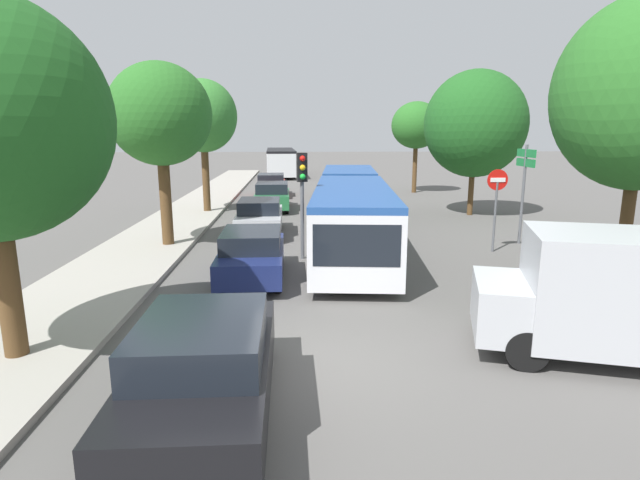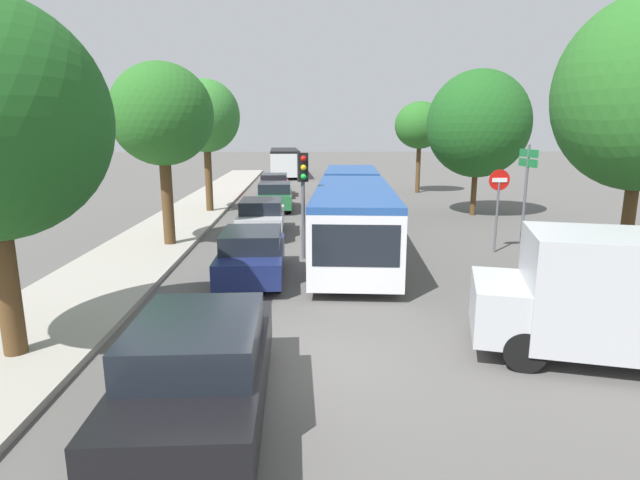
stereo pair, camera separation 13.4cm
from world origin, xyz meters
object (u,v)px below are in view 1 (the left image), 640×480
white_van (636,294)px  tree_right_far (416,126)px  no_entry_sign (496,197)px  queued_car_navy (252,254)px  city_bus_rear (281,160)px  queued_car_silver (260,217)px  queued_car_green (272,196)px  queued_car_red (271,185)px  articulated_bus (351,203)px  tree_left_mid (160,115)px  queued_car_black (204,367)px  tree_left_far (203,117)px  direction_sign_post (525,174)px  tree_right_mid (477,127)px  traffic_light (302,182)px

white_van → tree_right_far: bearing=-78.3°
no_entry_sign → queued_car_navy: bearing=-70.3°
city_bus_rear → tree_right_far: tree_right_far is taller
queued_car_silver → queued_car_green: size_ratio=0.98×
queued_car_green → queued_car_red: size_ratio=1.01×
articulated_bus → no_entry_sign: 5.36m
tree_left_mid → queued_car_black: bearing=-73.8°
city_bus_rear → white_van: 40.92m
tree_left_far → tree_right_far: 15.17m
queued_car_silver → direction_sign_post: bearing=-103.4°
queued_car_black → direction_sign_post: (9.58, 11.01, 1.79)m
queued_car_red → queued_car_green: bearing=-177.5°
queued_car_black → tree_right_far: size_ratio=0.72×
queued_car_navy → tree_right_far: bearing=-25.5°
city_bus_rear → no_entry_sign: (8.07, -31.94, 0.45)m
tree_left_mid → tree_left_far: (0.08, 7.73, 0.20)m
no_entry_sign → tree_left_mid: 11.68m
queued_car_silver → direction_sign_post: (9.68, -2.20, 1.84)m
queued_car_silver → tree_right_far: 17.33m
queued_car_green → direction_sign_post: bearing=-133.3°
queued_car_green → tree_right_mid: size_ratio=0.60×
articulated_bus → city_bus_rear: size_ratio=1.37×
direction_sign_post → queued_car_silver: bearing=-12.4°
tree_right_mid → queued_car_red: bearing=141.8°
white_van → tree_left_mid: size_ratio=0.84×
city_bus_rear → direction_sign_post: size_ratio=3.21×
queued_car_red → tree_left_mid: tree_left_mid is taller
city_bus_rear → tree_right_mid: bearing=-159.9°
articulated_bus → white_van: size_ratio=2.95×
queued_car_black → tree_right_mid: size_ratio=0.63×
tree_right_mid → direction_sign_post: bearing=-94.6°
queued_car_green → no_entry_sign: (7.96, -9.95, 1.14)m
queued_car_navy → white_van: size_ratio=0.75×
queued_car_black → tree_left_mid: size_ratio=0.69×
queued_car_green → white_van: bearing=-159.2°
traffic_light → tree_right_mid: (8.56, 8.34, 1.79)m
queued_car_navy → tree_left_mid: (-3.31, 4.08, 3.88)m
articulated_bus → direction_sign_post: 6.39m
tree_right_mid → queued_car_navy: bearing=-133.4°
queued_car_silver → tree_left_far: (-3.03, 5.52, 4.07)m
queued_car_black → tree_left_far: (-3.12, 18.73, 4.02)m
queued_car_navy → tree_right_mid: 14.99m
city_bus_rear → tree_right_mid: tree_right_mid is taller
no_entry_sign → tree_left_mid: tree_left_mid is taller
queued_car_green → no_entry_sign: no_entry_sign is taller
articulated_bus → queued_car_red: 13.68m
queued_car_green → traffic_light: bearing=-173.0°
tree_left_mid → tree_right_far: 20.54m
white_van → no_entry_sign: size_ratio=1.90×
queued_car_red → articulated_bus: bearing=-165.1°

